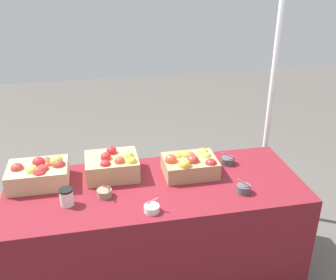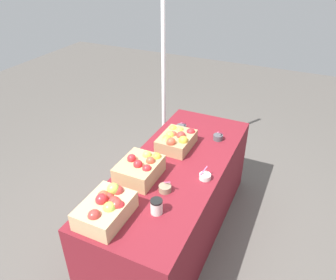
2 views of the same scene
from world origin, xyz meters
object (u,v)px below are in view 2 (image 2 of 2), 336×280
Objects in this scene: sample_bowl_mid at (165,188)px; coffee_cup at (157,206)px; apple_crate_left at (107,208)px; apple_crate_right at (176,140)px; apple_crate_middle at (140,168)px; sample_bowl_near at (218,137)px; sample_bowl_far at (181,127)px; tent_pole at (163,67)px; sample_bowl_extra at (205,176)px.

coffee_cup reaches higher than sample_bowl_mid.
apple_crate_left is 0.97m from apple_crate_right.
apple_crate_middle reaches higher than sample_bowl_near.
apple_crate_right is at bearing -3.35° from apple_crate_left.
apple_crate_middle reaches higher than sample_bowl_far.
sample_bowl_far is (0.87, 0.24, 0.00)m from sample_bowl_mid.
sample_bowl_far is at bearing 85.82° from sample_bowl_near.
apple_crate_left is at bearing 150.05° from sample_bowl_mid.
apple_crate_middle is 1.39m from tent_pole.
apple_crate_middle is 0.49m from sample_bowl_extra.
sample_bowl_near reaches higher than sample_bowl_far.
sample_bowl_extra is 1.46m from tent_pole.
sample_bowl_near is 1.17× the size of sample_bowl_extra.
sample_bowl_mid is (-0.07, -0.24, -0.05)m from apple_crate_middle.
sample_bowl_mid is at bearing 140.37° from sample_bowl_extra.
sample_bowl_mid and sample_bowl_far have the same top height.
apple_crate_middle is at bearing 112.15° from sample_bowl_extra.
coffee_cup is (-0.22, -0.04, 0.03)m from sample_bowl_mid.
sample_bowl_extra is at bearing -171.80° from sample_bowl_near.
apple_crate_left is at bearing -165.92° from tent_pole.
sample_bowl_mid is 1.56m from tent_pole.
tent_pole is (1.29, 0.43, 0.33)m from apple_crate_middle.
sample_bowl_far is (1.27, 0.02, -0.06)m from apple_crate_left.
apple_crate_right is 0.40m from sample_bowl_near.
apple_crate_left reaches higher than apple_crate_middle.
sample_bowl_far is 0.99× the size of coffee_cup.
apple_crate_middle is 0.98× the size of apple_crate_right.
apple_crate_right is at bearing 14.96° from coffee_cup.
sample_bowl_extra is (0.18, -0.45, -0.06)m from apple_crate_middle.
apple_crate_left is 0.16× the size of tent_pole.
apple_crate_middle reaches higher than sample_bowl_extra.
sample_bowl_mid reaches higher than sample_bowl_extra.
sample_bowl_near is 1.03× the size of sample_bowl_far.
apple_crate_left is 1.84m from tent_pole.
tent_pole is at bearing 14.08° from apple_crate_left.
tent_pole reaches higher than apple_crate_left.
coffee_cup is 1.77m from tent_pole.
tent_pole reaches higher than sample_bowl_extra.
tent_pole is (1.10, 0.88, 0.38)m from sample_bowl_extra.
sample_bowl_near is at bearing -94.18° from sample_bowl_far.
tent_pole is at bearing 18.29° from apple_crate_middle.
coffee_cup is (-0.29, -0.28, -0.02)m from apple_crate_middle.
apple_crate_left is 4.06× the size of sample_bowl_extra.
apple_crate_left reaches higher than sample_bowl_near.
apple_crate_right is at bearing 132.11° from sample_bowl_near.
sample_bowl_far reaches higher than sample_bowl_extra.
sample_bowl_near reaches higher than sample_bowl_mid.
sample_bowl_far is 0.05× the size of tent_pole.
apple_crate_right reaches higher than coffee_cup.
tent_pole reaches higher than sample_bowl_near.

